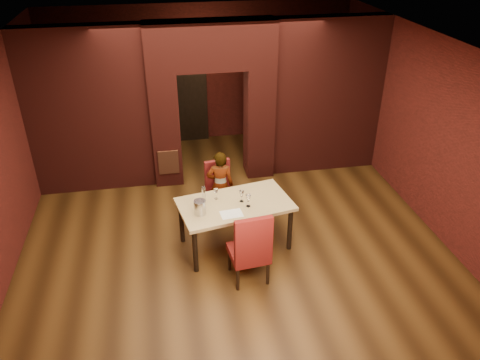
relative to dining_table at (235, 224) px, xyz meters
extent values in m
plane|color=#4B2E12|center=(-0.02, 0.46, -0.42)|extent=(8.00, 8.00, 0.00)
cube|color=silver|center=(-0.02, 0.46, 2.78)|extent=(7.00, 8.00, 0.04)
cube|color=maroon|center=(-0.02, 4.46, 1.18)|extent=(7.00, 0.04, 3.20)
cube|color=maroon|center=(-0.02, -3.54, 1.18)|extent=(7.00, 0.04, 3.20)
cube|color=maroon|center=(3.48, 0.46, 1.18)|extent=(0.04, 8.00, 3.20)
cube|color=maroon|center=(-0.97, 2.46, 0.73)|extent=(0.55, 0.55, 2.30)
cube|color=maroon|center=(0.93, 2.46, 0.73)|extent=(0.55, 0.55, 2.30)
cube|color=maroon|center=(-0.02, 2.46, 2.33)|extent=(2.45, 0.55, 0.90)
cube|color=maroon|center=(-2.38, 2.46, 1.18)|extent=(2.28, 0.35, 3.20)
cube|color=maroon|center=(2.35, 2.46, 1.18)|extent=(2.28, 0.35, 3.20)
cube|color=#A3512F|center=(-0.97, 2.16, 0.13)|extent=(0.40, 0.03, 0.50)
cube|color=black|center=(-0.42, 4.40, 0.63)|extent=(0.90, 0.08, 2.10)
cube|color=black|center=(-0.42, 4.36, 0.63)|extent=(1.02, 0.04, 2.22)
cube|color=tan|center=(0.00, 0.00, 0.00)|extent=(1.93, 1.30, 0.83)
cube|color=maroon|center=(-0.09, 0.95, 0.10)|extent=(0.54, 0.54, 1.03)
cube|color=maroon|center=(0.06, -0.82, 0.19)|extent=(0.61, 0.61, 1.22)
imported|color=silver|center=(-0.11, 0.89, 0.24)|extent=(0.52, 0.37, 1.32)
cube|color=white|center=(-0.11, -0.31, 0.42)|extent=(0.36, 0.28, 0.00)
cylinder|color=#B2B3BA|center=(-0.58, -0.21, 0.53)|extent=(0.19, 0.19, 0.23)
cylinder|color=silver|center=(-0.48, 0.15, 0.55)|extent=(0.06, 0.06, 0.27)
imported|color=#2C692A|center=(0.59, 1.11, -0.18)|extent=(0.56, 0.55, 0.47)
camera|label=1|loc=(-1.07, -6.23, 4.44)|focal=35.00mm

